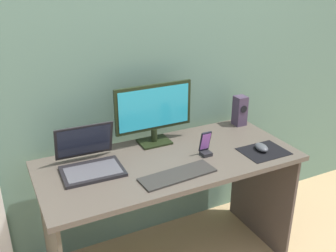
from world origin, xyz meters
name	(u,v)px	position (x,y,z in m)	size (l,w,h in m)	color
wall_back	(139,49)	(0.00, 0.40, 1.25)	(6.00, 0.04, 2.50)	slate
desk	(170,183)	(0.00, 0.00, 0.58)	(1.40, 0.63, 0.73)	#4F463C
monitor	(154,112)	(0.01, 0.22, 0.93)	(0.46, 0.14, 0.35)	black
speaker_right	(240,111)	(0.62, 0.22, 0.83)	(0.07, 0.08, 0.19)	#3D3045
laptop	(90,161)	(-0.41, 0.09, 0.78)	(0.31, 0.30, 0.21)	black
keyboard_external	(178,175)	(-0.05, -0.18, 0.74)	(0.39, 0.13, 0.01)	#2B2926
mousepad	(264,151)	(0.51, -0.16, 0.73)	(0.25, 0.20, 0.00)	black
mouse	(261,147)	(0.50, -0.14, 0.75)	(0.06, 0.10, 0.04)	#43464B
phone_in_dock	(205,147)	(0.20, -0.05, 0.78)	(0.06, 0.06, 0.14)	black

